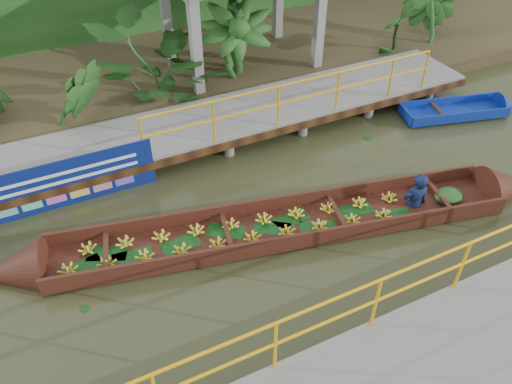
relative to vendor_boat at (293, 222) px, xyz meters
name	(u,v)px	position (x,y,z in m)	size (l,w,h in m)	color
ground	(237,240)	(-1.10, 0.20, -0.20)	(80.00, 80.00, 0.00)	#33361B
land_strip	(133,72)	(-1.10, 7.70, 0.02)	(30.00, 8.00, 0.45)	#312718
far_dock	(178,132)	(-1.08, 3.63, 0.28)	(16.00, 2.06, 1.66)	slate
vendor_boat	(293,222)	(0.00, 0.00, 0.00)	(11.04, 3.35, 2.04)	#3A180F
moored_blue_boat	(480,109)	(6.64, 1.75, -0.07)	(3.28, 1.57, 0.76)	navy
blue_banner	(67,183)	(-3.75, 2.68, 0.36)	(3.58, 0.04, 1.12)	navy
tropical_plants	(232,50)	(1.15, 5.50, 1.13)	(14.41, 1.41, 1.77)	#163F14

